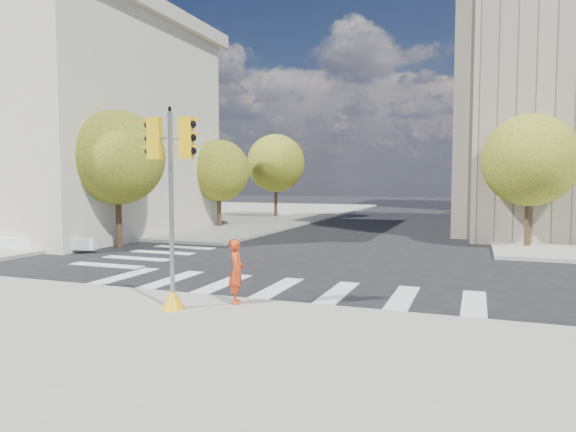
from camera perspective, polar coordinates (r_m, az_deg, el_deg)
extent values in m
plane|color=black|center=(16.95, 1.67, -6.72)|extent=(160.00, 160.00, 0.00)
cube|color=gray|center=(7.79, -27.03, -19.79)|extent=(30.00, 14.00, 0.15)
cube|color=gray|center=(48.95, -10.88, 0.35)|extent=(28.00, 40.00, 0.15)
cube|color=gray|center=(31.23, 27.43, 10.65)|extent=(8.00, 8.00, 14.00)
cube|color=beige|center=(34.85, -26.69, 8.28)|extent=(18.00, 14.00, 12.00)
cube|color=#B2AD9E|center=(35.91, -27.02, 18.35)|extent=(19.00, 15.00, 0.80)
cylinder|color=#382616|center=(25.40, -18.28, -0.54)|extent=(0.28, 0.28, 2.45)
sphere|color=#48631C|center=(25.34, -18.43, 6.20)|extent=(4.40, 4.40, 4.40)
cylinder|color=#382616|center=(33.78, -7.64, 0.48)|extent=(0.28, 0.28, 2.17)
sphere|color=#48631C|center=(33.72, -7.69, 5.03)|extent=(4.00, 4.00, 4.00)
cylinder|color=#382616|center=(42.84, -1.37, 1.56)|extent=(0.28, 0.28, 2.62)
sphere|color=#48631C|center=(42.83, -1.37, 5.89)|extent=(4.80, 4.80, 4.80)
cylinder|color=#382616|center=(25.94, 25.08, -0.71)|extent=(0.28, 0.28, 2.38)
sphere|color=#48631C|center=(25.88, 25.27, 5.64)|extent=(4.20, 4.20, 4.20)
cylinder|color=#382616|center=(37.89, 23.60, 0.82)|extent=(0.28, 0.28, 2.52)
sphere|color=#48631C|center=(37.86, 23.73, 5.51)|extent=(4.60, 4.60, 4.60)
cylinder|color=#382616|center=(49.86, 22.82, 1.40)|extent=(0.28, 0.28, 2.27)
sphere|color=#48631C|center=(49.83, 22.90, 4.54)|extent=(4.00, 4.00, 4.00)
cylinder|color=black|center=(29.91, 25.58, 5.53)|extent=(0.12, 0.12, 8.00)
cube|color=black|center=(30.31, 25.82, 13.11)|extent=(0.35, 0.18, 0.22)
cylinder|color=black|center=(43.87, 23.92, 4.98)|extent=(0.12, 0.12, 8.00)
cube|color=black|center=(44.14, 24.07, 10.18)|extent=(0.35, 0.18, 0.22)
cone|color=#E6B00C|center=(12.42, -12.68, -8.92)|extent=(0.56, 0.56, 0.50)
cylinder|color=gray|center=(12.13, -12.83, 0.48)|extent=(0.11, 0.11, 4.57)
cylinder|color=black|center=(12.21, -13.01, 11.48)|extent=(0.07, 0.07, 0.12)
cylinder|color=gray|center=(12.14, -12.96, 8.44)|extent=(0.90, 0.22, 0.06)
cube|color=#E6B00C|center=(12.30, -14.61, 8.35)|extent=(0.33, 0.27, 0.95)
cube|color=#E6B00C|center=(12.00, -11.27, 8.51)|extent=(0.33, 0.27, 0.95)
imported|color=red|center=(12.64, -5.76, -6.11)|extent=(0.59, 0.68, 1.58)
cube|color=white|center=(25.09, -26.80, -2.72)|extent=(5.90, 1.95, 0.50)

